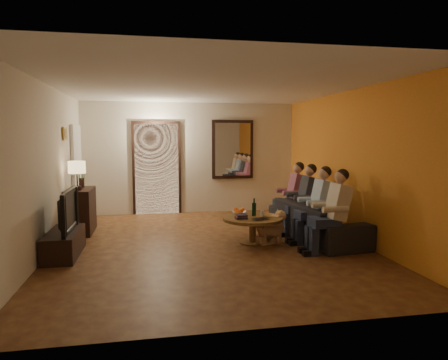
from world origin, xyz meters
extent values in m
cube|color=#471E13|center=(0.00, 0.00, 0.00)|extent=(5.00, 6.00, 0.01)
cube|color=white|center=(0.00, 0.00, 2.60)|extent=(5.00, 6.00, 0.01)
cube|color=beige|center=(0.00, 3.00, 1.30)|extent=(5.00, 0.02, 2.60)
cube|color=beige|center=(0.00, -3.00, 1.30)|extent=(5.00, 0.02, 2.60)
cube|color=beige|center=(-2.50, 0.00, 1.30)|extent=(0.02, 6.00, 2.60)
cube|color=beige|center=(2.50, 0.00, 1.30)|extent=(0.02, 6.00, 2.60)
cube|color=orange|center=(2.49, 0.00, 1.30)|extent=(0.01, 6.00, 2.60)
cube|color=#FFE0A5|center=(-0.80, 2.98, 1.05)|extent=(1.00, 0.06, 2.10)
cube|color=black|center=(-0.80, 2.97, 1.05)|extent=(1.12, 0.04, 2.22)
cube|color=silver|center=(-0.55, 2.98, 0.90)|extent=(0.45, 0.03, 1.70)
cube|color=black|center=(1.00, 2.96, 1.50)|extent=(1.00, 0.05, 1.40)
cube|color=white|center=(1.00, 2.93, 1.50)|extent=(0.86, 0.02, 1.26)
cube|color=white|center=(-2.46, 2.30, 1.02)|extent=(0.06, 0.85, 2.04)
cube|color=#B28C33|center=(-2.47, 1.30, 1.85)|extent=(0.03, 0.28, 0.24)
cube|color=brown|center=(-2.46, 1.30, 1.85)|extent=(0.01, 0.22, 0.18)
cube|color=black|center=(-2.25, 1.31, 0.41)|extent=(0.45, 0.93, 0.83)
cube|color=black|center=(-2.25, -0.22, 0.19)|extent=(0.45, 1.13, 0.38)
imported|color=black|center=(-2.25, -0.22, 0.68)|extent=(1.07, 0.14, 0.62)
imported|color=black|center=(1.92, 0.10, 0.32)|extent=(2.27, 1.12, 0.64)
cylinder|color=brown|center=(0.73, -0.03, 0.23)|extent=(1.07, 1.07, 0.45)
imported|color=white|center=(0.55, 0.19, 0.48)|extent=(0.26, 0.26, 0.06)
cylinder|color=silver|center=(0.91, 0.02, 0.50)|extent=(0.06, 0.06, 0.10)
imported|color=black|center=(0.83, -0.31, 0.46)|extent=(0.39, 0.34, 0.03)
camera|label=1|loc=(-0.94, -6.43, 1.77)|focal=32.00mm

